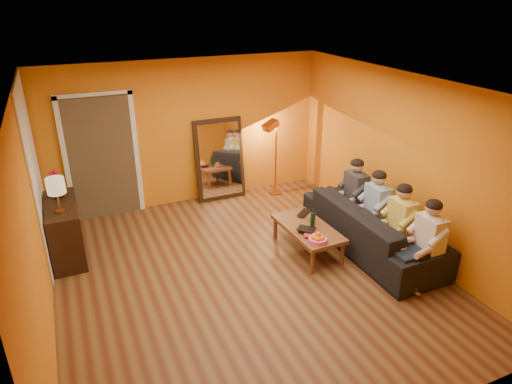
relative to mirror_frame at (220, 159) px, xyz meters
name	(u,v)px	position (x,y,z in m)	size (l,w,h in m)	color
room_shell	(236,180)	(-0.55, -2.26, 0.54)	(5.00, 5.50, 2.60)	brown
white_accent	(35,172)	(-3.04, -0.88, 0.54)	(0.02, 1.90, 2.58)	white
doorway_recess	(101,156)	(-2.05, 0.20, 0.29)	(1.06, 0.30, 2.10)	#3F2D19
door_jamb_left	(66,163)	(-2.62, 0.08, 0.29)	(0.08, 0.06, 2.20)	white
door_jamb_right	(136,154)	(-1.48, 0.08, 0.29)	(0.08, 0.06, 2.20)	white
door_header	(93,95)	(-2.05, 0.08, 1.36)	(1.22, 0.06, 0.08)	white
mirror_frame	(220,159)	(0.00, 0.00, 0.00)	(0.92, 0.06, 1.52)	black
mirror_glass	(220,160)	(0.00, -0.04, 0.00)	(0.78, 0.02, 1.36)	white
sideboard	(65,230)	(-2.79, -1.08, -0.34)	(0.44, 1.18, 0.85)	black
table_lamp	(58,196)	(-2.79, -1.38, 0.34)	(0.24, 0.24, 0.51)	beige
sofa	(372,227)	(1.45, -2.72, -0.40)	(0.97, 2.49, 0.73)	black
coffee_table	(307,239)	(0.52, -2.40, -0.55)	(0.62, 1.22, 0.42)	brown
floor_lamp	(276,159)	(1.02, -0.28, -0.04)	(0.30, 0.24, 1.44)	#BE7B37
dog	(406,268)	(1.25, -3.73, -0.46)	(0.33, 0.51, 0.60)	olive
person_far_left	(429,242)	(1.58, -3.72, -0.15)	(0.70, 0.44, 1.22)	beige
person_mid_left	(401,224)	(1.58, -3.17, -0.15)	(0.70, 0.44, 1.22)	gold
person_mid_right	(376,208)	(1.58, -2.62, -0.15)	(0.70, 0.44, 1.22)	#7E97C3
person_far_right	(355,195)	(1.58, -2.07, -0.15)	(0.70, 0.44, 1.22)	#2E2E32
fruit_bowl	(318,237)	(0.42, -2.85, -0.26)	(0.26, 0.26, 0.16)	#F2559D
wine_bottle	(313,218)	(0.57, -2.45, -0.18)	(0.07, 0.07, 0.31)	black
tumbler	(311,219)	(0.64, -2.28, -0.29)	(0.11, 0.11, 0.10)	#B27F3F
laptop	(307,214)	(0.70, -2.05, -0.33)	(0.32, 0.21, 0.03)	black
book_lower	(304,234)	(0.34, -2.60, -0.33)	(0.17, 0.23, 0.02)	black
book_mid	(304,233)	(0.35, -2.59, -0.31)	(0.19, 0.26, 0.02)	red
book_upper	(304,232)	(0.34, -2.61, -0.29)	(0.19, 0.25, 0.02)	black
vase	(58,191)	(-2.79, -0.83, 0.19)	(0.19, 0.19, 0.20)	black
flowers	(55,176)	(-2.79, -0.83, 0.43)	(0.17, 0.17, 0.45)	red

